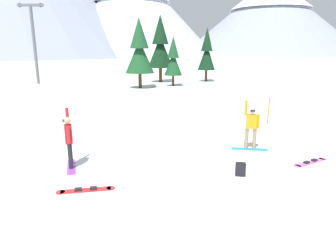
# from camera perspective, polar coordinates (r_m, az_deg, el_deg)

# --- Properties ---
(ground_plane) EXTENTS (800.00, 800.00, 0.00)m
(ground_plane) POSITION_cam_1_polar(r_m,az_deg,el_deg) (10.54, 1.41, -8.13)
(ground_plane) COLOR white
(snowboarder_foreground) EXTENTS (0.71, 1.46, 2.09)m
(snowboarder_foreground) POSITION_cam_1_polar(r_m,az_deg,el_deg) (10.88, -18.34, -2.58)
(snowboarder_foreground) COLOR #993FD8
(snowboarder_foreground) RESTS_ON ground_plane
(snowboarder_midground) EXTENTS (1.50, 0.47, 2.05)m
(snowboarder_midground) POSITION_cam_1_polar(r_m,az_deg,el_deg) (12.66, 15.58, -0.14)
(snowboarder_midground) COLOR #1E8CD8
(snowboarder_midground) RESTS_ON ground_plane
(loose_snowboard_near_right) EXTENTS (1.65, 1.12, 0.09)m
(loose_snowboard_near_right) POSITION_cam_1_polar(r_m,az_deg,el_deg) (12.23, 25.51, -6.23)
(loose_snowboard_near_right) COLOR pink
(loose_snowboard_near_right) RESTS_ON ground_plane
(loose_snowboard_far_spare) EXTENTS (1.72, 0.58, 0.09)m
(loose_snowboard_far_spare) POSITION_cam_1_polar(r_m,az_deg,el_deg) (9.32, -15.39, -11.65)
(loose_snowboard_far_spare) COLOR red
(loose_snowboard_far_spare) RESTS_ON ground_plane
(backpack_black) EXTENTS (0.34, 0.29, 0.47)m
(backpack_black) POSITION_cam_1_polar(r_m,az_deg,el_deg) (10.20, 13.64, -8.03)
(backpack_black) COLOR black
(backpack_black) RESTS_ON ground_plane
(trail_marker_pole) EXTENTS (0.06, 0.06, 1.48)m
(trail_marker_pole) POSITION_cam_1_polar(r_m,az_deg,el_deg) (17.37, 18.61, 2.68)
(trail_marker_pole) COLOR orange
(trail_marker_pole) RESTS_ON ground_plane
(pine_tree_twin) EXTENTS (3.07, 3.07, 7.28)m
(pine_tree_twin) POSITION_cam_1_polar(r_m,az_deg,el_deg) (32.54, -5.47, 14.19)
(pine_tree_twin) COLOR #472D19
(pine_tree_twin) RESTS_ON ground_plane
(pine_tree_leaning) EXTENTS (2.24, 2.24, 6.75)m
(pine_tree_leaning) POSITION_cam_1_polar(r_m,az_deg,el_deg) (39.58, 7.40, 13.73)
(pine_tree_leaning) COLOR #472D19
(pine_tree_leaning) RESTS_ON ground_plane
(pine_tree_short) EXTENTS (3.18, 3.18, 8.23)m
(pine_tree_short) POSITION_cam_1_polar(r_m,az_deg,el_deg) (38.70, -1.47, 15.03)
(pine_tree_short) COLOR #472D19
(pine_tree_short) RESTS_ON ground_plane
(pine_tree_slender) EXTENTS (2.03, 2.03, 5.48)m
(pine_tree_slender) POSITION_cam_1_polar(r_m,az_deg,el_deg) (34.31, 1.00, 12.61)
(pine_tree_slender) COLOR #472D19
(pine_tree_slender) RESTS_ON ground_plane
(ski_lift_tower) EXTENTS (3.00, 0.36, 9.20)m
(ski_lift_tower) POSITION_cam_1_polar(r_m,az_deg,el_deg) (40.01, -24.21, 14.90)
(ski_lift_tower) COLOR #595B60
(ski_lift_tower) RESTS_ON ground_plane
(peak_west_ridge) EXTENTS (99.55, 99.55, 51.29)m
(peak_west_ridge) POSITION_cam_1_polar(r_m,az_deg,el_deg) (190.42, -6.65, 21.14)
(peak_west_ridge) COLOR #B2B7C6
(peak_west_ridge) RESTS_ON ground_plane
(peak_north_spur) EXTENTS (126.47, 126.47, 52.00)m
(peak_north_spur) POSITION_cam_1_polar(r_m,az_deg,el_deg) (238.24, 18.82, 19.22)
(peak_north_spur) COLOR #8C93A3
(peak_north_spur) RESTS_ON ground_plane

